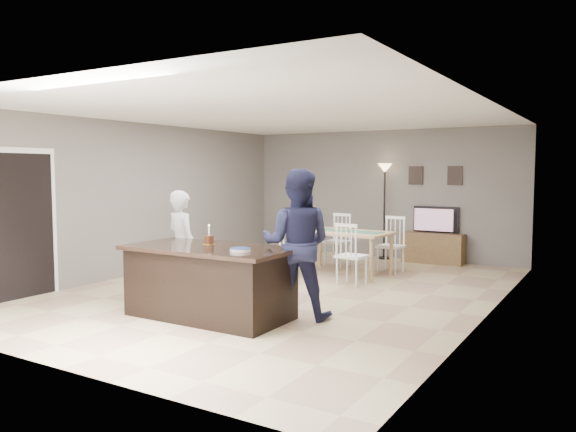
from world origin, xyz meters
The scene contains 14 objects.
floor centered at (0.00, 0.00, 0.00)m, with size 8.00×8.00×0.00m, color tan.
room_shell centered at (0.00, 0.00, 1.68)m, with size 8.00×8.00×8.00m.
kitchen_island centered at (0.00, -1.80, 0.45)m, with size 2.15×1.10×0.90m.
tv_console centered at (1.20, 3.77, 0.30)m, with size 1.20×0.40×0.60m, color brown.
television centered at (1.20, 3.84, 0.86)m, with size 0.91×0.12×0.53m, color black.
tv_screen_glow centered at (1.20, 3.76, 0.87)m, with size 0.78×0.78×0.00m, color orange.
picture_frames centered at (1.15, 3.98, 1.75)m, with size 1.10×0.02×0.38m.
doorway centered at (-2.99, -2.30, 1.26)m, with size 0.00×2.10×2.65m.
woman centered at (-0.95, -1.25, 0.79)m, with size 0.57×0.38×1.57m, color #B9B9BE.
man centered at (0.95, -1.25, 0.94)m, with size 0.91×0.71×1.87m, color #1A1C39.
birthday_cake centered at (-0.15, -1.62, 0.96)m, with size 0.17×0.17×0.26m.
plate_stack centered at (0.59, -1.95, 0.92)m, with size 0.25×0.25×0.04m.
dining_table centered at (0.19, 1.74, 0.64)m, with size 1.73×1.99×1.01m.
floor_lamp centered at (0.15, 3.79, 1.55)m, with size 0.30×0.30×2.00m.
Camera 1 is at (4.44, -7.28, 1.85)m, focal length 35.00 mm.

